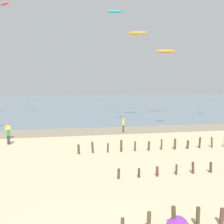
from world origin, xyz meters
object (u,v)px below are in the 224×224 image
(person_nearest_camera, at_px, (8,135))
(kite_aloft_7, at_px, (137,33))
(person_mid_beach, at_px, (8,130))
(person_by_waterline, at_px, (123,125))
(kite_aloft_2, at_px, (5,4))
(kite_aloft_0, at_px, (115,11))
(kite_aloft_3, at_px, (166,51))

(person_nearest_camera, distance_m, kite_aloft_7, 24.24)
(person_mid_beach, relative_size, person_by_waterline, 1.00)
(kite_aloft_2, bearing_deg, kite_aloft_0, -102.88)
(kite_aloft_3, bearing_deg, kite_aloft_2, -171.35)
(person_mid_beach, height_order, kite_aloft_3, kite_aloft_3)
(kite_aloft_7, bearing_deg, kite_aloft_2, 17.39)
(kite_aloft_7, bearing_deg, kite_aloft_0, -57.65)
(person_by_waterline, relative_size, kite_aloft_0, 0.61)
(person_by_waterline, height_order, kite_aloft_0, kite_aloft_0)
(kite_aloft_2, bearing_deg, person_mid_beach, 150.42)
(person_nearest_camera, bearing_deg, kite_aloft_7, 36.90)
(person_by_waterline, xyz_separation_m, kite_aloft_2, (-14.88, 11.01, 16.18))
(person_nearest_camera, distance_m, kite_aloft_2, 22.45)
(person_mid_beach, xyz_separation_m, kite_aloft_0, (16.00, 20.36, 17.51))
(kite_aloft_0, distance_m, kite_aloft_3, 12.60)
(kite_aloft_0, distance_m, kite_aloft_7, 12.07)
(kite_aloft_2, height_order, kite_aloft_3, kite_aloft_2)
(person_nearest_camera, bearing_deg, person_by_waterline, 19.08)
(person_by_waterline, bearing_deg, person_nearest_camera, -160.92)
(person_mid_beach, xyz_separation_m, kite_aloft_7, (17.20, 9.56, 12.26))
(person_nearest_camera, height_order, person_mid_beach, same)
(kite_aloft_2, bearing_deg, kite_aloft_7, -135.74)
(person_nearest_camera, relative_size, kite_aloft_7, 0.62)
(person_mid_beach, xyz_separation_m, person_by_waterline, (13.24, 1.42, 0.00))
(person_by_waterline, bearing_deg, kite_aloft_0, 81.71)
(person_mid_beach, relative_size, kite_aloft_7, 0.62)
(person_nearest_camera, height_order, kite_aloft_7, kite_aloft_7)
(person_by_waterline, relative_size, kite_aloft_2, 0.82)
(kite_aloft_2, distance_m, kite_aloft_7, 19.45)
(kite_aloft_2, xyz_separation_m, kite_aloft_3, (24.63, 0.61, -6.17))
(kite_aloft_0, distance_m, kite_aloft_2, 19.39)
(person_mid_beach, distance_m, kite_aloft_7, 23.18)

